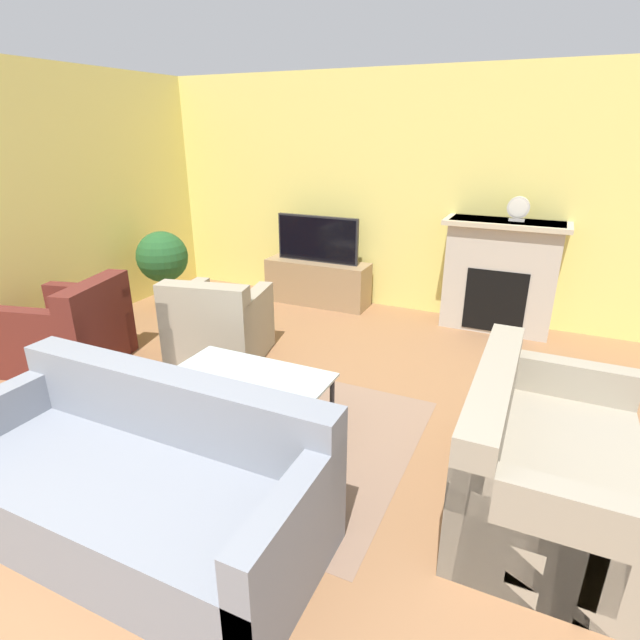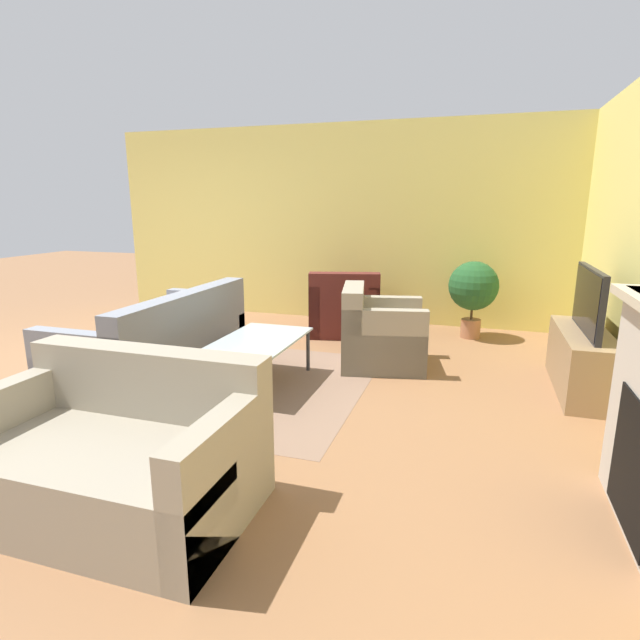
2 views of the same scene
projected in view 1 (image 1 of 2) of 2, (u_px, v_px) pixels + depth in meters
name	position (u px, v px, depth m)	size (l,w,h in m)	color
wall_back	(380.00, 194.00, 5.86)	(8.56, 0.06, 2.70)	#EADB72
wall_left	(17.00, 209.00, 4.80)	(0.06, 8.05, 2.70)	#EADB72
area_rug	(252.00, 428.00, 3.71)	(2.34, 1.87, 0.00)	#896B56
fireplace	(500.00, 274.00, 5.34)	(1.24, 0.48, 1.19)	#BCB2A3
tv_stand	(318.00, 282.00, 6.25)	(1.30, 0.40, 0.54)	#997A56
tv	(317.00, 239.00, 6.04)	(1.05, 0.06, 0.56)	#232328
couch_sectional	(139.00, 485.00, 2.70)	(2.09, 0.92, 0.82)	gray
couch_loveseat	(541.00, 464.00, 2.86)	(0.93, 1.50, 0.82)	#9E937F
armchair_by_window	(72.00, 334.00, 4.62)	(1.04, 1.04, 0.82)	#5B231E
armchair_accent	(219.00, 329.00, 4.74)	(0.97, 0.97, 0.82)	#9E937F
coffee_table	(247.00, 382.00, 3.54)	(1.14, 0.67, 0.44)	#333338
potted_plant	(163.00, 259.00, 5.92)	(0.60, 0.60, 0.95)	#AD704C
mantel_clock	(518.00, 209.00, 5.05)	(0.22, 0.07, 0.25)	beige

